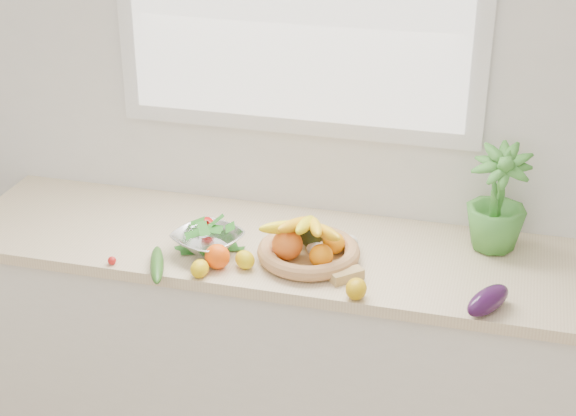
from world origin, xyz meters
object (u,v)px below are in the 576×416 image
(fruit_basket, at_px, (308,246))
(potted_herb, at_px, (498,198))
(cucumber, at_px, (157,265))
(apple, at_px, (207,227))
(colander_with_spinach, at_px, (208,236))
(eggplant, at_px, (488,300))

(fruit_basket, bearing_deg, potted_herb, 22.02)
(cucumber, bearing_deg, fruit_basket, 23.38)
(apple, distance_m, potted_herb, 0.99)
(apple, height_order, colander_with_spinach, colander_with_spinach)
(cucumber, xyz_separation_m, fruit_basket, (0.45, 0.20, 0.03))
(apple, bearing_deg, eggplant, -13.75)
(eggplant, distance_m, fruit_basket, 0.62)
(cucumber, xyz_separation_m, colander_with_spinach, (0.12, 0.16, 0.04))
(potted_herb, bearing_deg, apple, -170.05)
(apple, distance_m, colander_with_spinach, 0.11)
(fruit_basket, height_order, colander_with_spinach, fruit_basket)
(potted_herb, bearing_deg, eggplant, -88.99)
(colander_with_spinach, bearing_deg, potted_herb, 16.40)
(apple, height_order, cucumber, apple)
(eggplant, xyz_separation_m, cucumber, (-1.05, -0.03, -0.02))
(eggplant, bearing_deg, apple, 166.25)
(potted_herb, relative_size, colander_with_spinach, 1.24)
(eggplant, height_order, potted_herb, potted_herb)
(cucumber, height_order, colander_with_spinach, colander_with_spinach)
(potted_herb, bearing_deg, cucumber, -157.38)
(potted_herb, xyz_separation_m, colander_with_spinach, (-0.92, -0.27, -0.13))
(potted_herb, height_order, colander_with_spinach, potted_herb)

